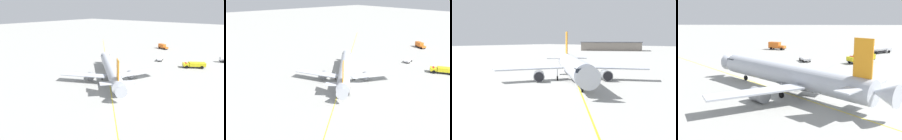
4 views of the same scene
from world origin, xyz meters
TOP-DOWN VIEW (x-y plane):
  - ground_plane at (0.00, 0.00)m, footprint 600.00×600.00m
  - airliner_main at (-1.65, -1.42)m, footprint 31.70×33.16m
  - catering_truck_truck at (-65.20, -8.89)m, footprint 5.01×7.50m
  - fire_tender_truck at (-34.95, 19.63)m, footprint 7.47×9.53m
  - pushback_tug_truck at (-36.63, 2.38)m, footprint 5.69×3.59m
  - taxiway_centreline at (-7.07, -7.37)m, footprint 126.06×115.23m

SIDE VIEW (x-z plane):
  - ground_plane at x=0.00m, z-range 0.00..0.00m
  - taxiway_centreline at x=-7.07m, z-range 0.00..0.01m
  - pushback_tug_truck at x=-36.63m, z-range 0.16..1.46m
  - fire_tender_truck at x=-34.95m, z-range 0.28..2.78m
  - catering_truck_truck at x=-65.20m, z-range 0.11..3.21m
  - airliner_main at x=-1.65m, z-range -2.49..8.93m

